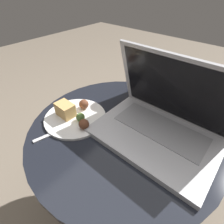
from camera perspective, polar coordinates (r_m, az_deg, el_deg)
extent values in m
plane|color=#726656|center=(1.05, 2.61, -26.83)|extent=(6.00, 6.00, 0.00)
cylinder|color=#9E9EA3|center=(1.05, 2.62, -26.67)|extent=(0.43, 0.43, 0.01)
cylinder|color=#9E9EA3|center=(0.82, 3.18, -19.06)|extent=(0.07, 0.07, 0.51)
cylinder|color=black|center=(0.61, 4.04, -5.84)|extent=(0.65, 0.65, 0.02)
cube|color=#B2B2B7|center=(0.58, 13.50, -7.88)|extent=(0.38, 0.25, 0.02)
cube|color=gray|center=(0.59, 15.46, -5.10)|extent=(0.29, 0.12, 0.00)
cube|color=#B2B2B7|center=(0.56, 19.99, 6.55)|extent=(0.38, 0.08, 0.24)
cube|color=black|center=(0.56, 19.85, 6.36)|extent=(0.35, 0.07, 0.22)
cylinder|color=#C6701E|center=(0.74, 8.57, 11.41)|extent=(0.07, 0.07, 0.17)
cylinder|color=white|center=(0.70, 9.37, 18.59)|extent=(0.07, 0.07, 0.03)
cylinder|color=white|center=(0.65, -11.83, -1.71)|extent=(0.22, 0.22, 0.01)
cube|color=tan|center=(0.65, -15.00, 0.74)|extent=(0.07, 0.05, 0.05)
sphere|color=brown|center=(0.58, -9.18, -3.92)|extent=(0.03, 0.03, 0.03)
sphere|color=#4C6B33|center=(0.62, -10.27, -1.65)|extent=(0.03, 0.03, 0.03)
sphere|color=brown|center=(0.67, -9.20, 2.55)|extent=(0.04, 0.04, 0.04)
cube|color=silver|center=(0.61, -18.56, -6.60)|extent=(0.04, 0.13, 0.00)
cube|color=silver|center=(0.63, -10.60, -3.29)|extent=(0.04, 0.06, 0.00)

